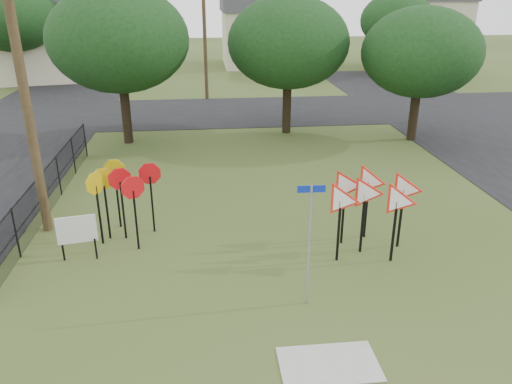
% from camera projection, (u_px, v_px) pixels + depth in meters
% --- Properties ---
extents(ground, '(140.00, 140.00, 0.00)m').
position_uv_depth(ground, '(305.00, 297.00, 12.24)').
color(ground, '#32451A').
extents(street_far, '(60.00, 8.00, 0.02)m').
position_uv_depth(street_far, '(241.00, 111.00, 30.64)').
color(street_far, black).
rests_on(street_far, ground).
extents(curb_pad, '(2.00, 1.20, 0.02)m').
position_uv_depth(curb_pad, '(329.00, 364.00, 10.03)').
color(curb_pad, '#999991').
rests_on(curb_pad, ground).
extents(street_name_sign, '(0.63, 0.06, 3.04)m').
position_uv_depth(street_name_sign, '(309.00, 239.00, 11.33)').
color(street_name_sign, '#999BA2').
rests_on(street_name_sign, ground).
extents(stop_sign_cluster, '(2.04, 1.76, 2.26)m').
position_uv_depth(stop_sign_cluster, '(120.00, 186.00, 14.52)').
color(stop_sign_cluster, black).
rests_on(stop_sign_cluster, ground).
extents(yield_sign_cluster, '(2.88, 2.13, 2.34)m').
position_uv_depth(yield_sign_cluster, '(370.00, 194.00, 13.81)').
color(yield_sign_cluster, black).
rests_on(yield_sign_cluster, ground).
extents(info_board, '(1.05, 0.23, 1.32)m').
position_uv_depth(info_board, '(77.00, 231.00, 13.59)').
color(info_board, black).
rests_on(info_board, ground).
extents(utility_pole_main, '(3.55, 0.33, 10.00)m').
position_uv_depth(utility_pole_main, '(21.00, 59.00, 13.69)').
color(utility_pole_main, '#4A3922').
rests_on(utility_pole_main, ground).
extents(far_pole_a, '(1.40, 0.24, 9.00)m').
position_uv_depth(far_pole_a, '(204.00, 28.00, 32.38)').
color(far_pole_a, '#4A3922').
rests_on(far_pole_a, ground).
extents(far_pole_b, '(1.40, 0.24, 8.50)m').
position_uv_depth(far_pole_b, '(312.00, 27.00, 36.95)').
color(far_pole_b, '#4A3922').
rests_on(far_pole_b, ground).
extents(far_pole_c, '(1.40, 0.24, 9.00)m').
position_uv_depth(far_pole_c, '(96.00, 23.00, 37.11)').
color(far_pole_c, '#4A3922').
rests_on(far_pole_c, ground).
extents(fence_run, '(0.05, 11.55, 1.50)m').
position_uv_depth(fence_run, '(50.00, 186.00, 16.94)').
color(fence_run, black).
rests_on(fence_run, ground).
extents(house_left, '(10.58, 8.88, 7.20)m').
position_uv_depth(house_left, '(56.00, 33.00, 40.75)').
color(house_left, beige).
rests_on(house_left, ground).
extents(house_mid, '(8.40, 8.40, 6.20)m').
position_uv_depth(house_mid, '(265.00, 31.00, 48.25)').
color(house_mid, beige).
rests_on(house_mid, ground).
extents(house_right, '(8.30, 8.30, 7.20)m').
position_uv_depth(house_right, '(422.00, 28.00, 45.77)').
color(house_right, beige).
rests_on(house_right, ground).
extents(tree_near_left, '(6.40, 6.40, 7.27)m').
position_uv_depth(tree_near_left, '(119.00, 40.00, 22.69)').
color(tree_near_left, black).
rests_on(tree_near_left, ground).
extents(tree_near_mid, '(6.00, 6.00, 6.80)m').
position_uv_depth(tree_near_mid, '(288.00, 43.00, 24.52)').
color(tree_near_mid, black).
rests_on(tree_near_mid, ground).
extents(tree_near_right, '(5.60, 5.60, 6.33)m').
position_uv_depth(tree_near_right, '(421.00, 53.00, 23.40)').
color(tree_near_right, black).
rests_on(tree_near_right, ground).
extents(tree_far_left, '(6.80, 6.80, 7.73)m').
position_uv_depth(tree_far_left, '(10.00, 16.00, 36.30)').
color(tree_far_left, black).
rests_on(tree_far_left, ground).
extents(tree_far_right, '(6.00, 6.00, 6.80)m').
position_uv_depth(tree_far_right, '(397.00, 21.00, 41.36)').
color(tree_far_right, black).
rests_on(tree_far_right, ground).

